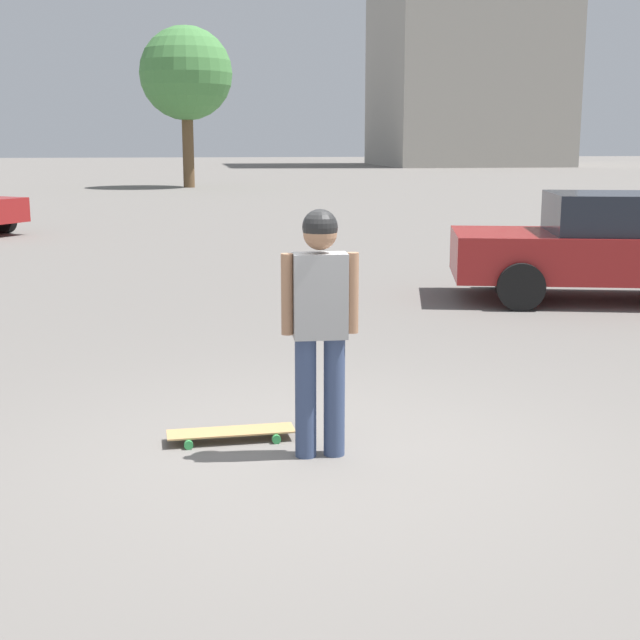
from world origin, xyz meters
name	(u,v)px	position (x,y,z in m)	size (l,w,h in m)	color
ground_plane	(320,455)	(0.00, 0.00, 0.00)	(220.00, 220.00, 0.00)	slate
person	(320,315)	(0.00, 0.00, 1.01)	(0.53, 0.24, 1.73)	#38476B
skateboard	(231,432)	(0.60, -0.41, 0.07)	(0.95, 0.32, 0.08)	tan
car_parked_near	(615,246)	(-4.94, -5.50, 0.75)	(4.61, 2.73, 1.47)	maroon
tree_distant	(186,74)	(0.55, -36.52, 5.11)	(4.22, 4.22, 7.27)	brown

